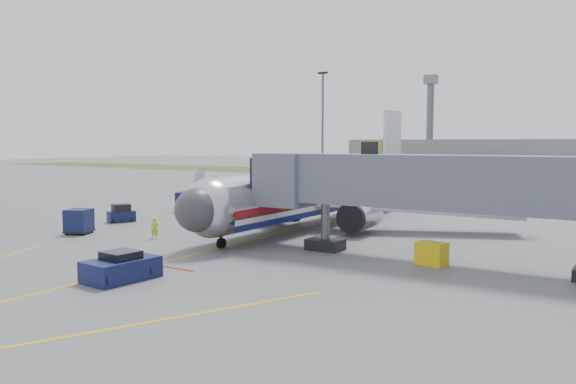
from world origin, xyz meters
The scene contains 16 objects.
ground centered at (0.00, 0.00, 0.00)m, with size 400.00×400.00×0.00m, color #565659.
grass_strip centered at (0.00, 90.00, 0.01)m, with size 300.00×25.00×0.01m, color #2D4C1E.
apron_markings centered at (0.00, -7.40, 0.00)m, with size 21.52×50.00×0.01m.
airliner centered at (0.00, 15.25, 2.65)m, with size 32.10×35.67×10.25m.
jet_bridge centered at (12.86, 5.00, 4.47)m, with size 25.30×4.00×6.90m.
light_mast_left centered at (-30.00, 70.00, 10.78)m, with size 2.00×0.44×20.40m.
distant_terminal centered at (-10.00, 170.00, 4.00)m, with size 120.00×14.00×8.00m, color slate.
control_tower centered at (-40.00, 165.00, 17.33)m, with size 4.00×4.00×30.00m.
pushback_tug centered at (1.22, -7.30, 0.61)m, with size 2.41×3.65×1.45m.
baggage_tug centered at (-14.86, 6.76, 0.68)m, with size 1.92×2.48×1.54m.
baggage_cart_a centered at (-3.61, 15.50, 0.83)m, with size 1.86×1.86×1.62m.
baggage_cart_b centered at (-12.60, 0.76, 0.94)m, with size 2.26×2.26×1.85m.
baggage_cart_c centered at (-15.31, 15.42, 0.98)m, with size 2.25×2.25×1.91m.
belt_loader centered at (-4.95, 14.45, 0.57)m, with size 2.90×4.83×2.30m.
ground_power_cart centered at (13.10, 4.31, 0.63)m, with size 1.79×1.39×1.28m.
ramp_worker centered at (-6.17, 2.17, 0.74)m, with size 0.54×0.36×1.49m, color #B7D018.
Camera 1 is at (22.78, -25.94, 6.76)m, focal length 35.00 mm.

